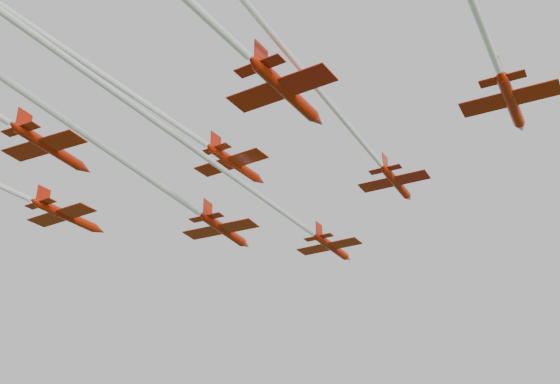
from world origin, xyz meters
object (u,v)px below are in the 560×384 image
at_px(jet_row2_left, 144,175).
at_px(jet_row2_right, 364,144).
at_px(jet_lead, 272,204).
at_px(jet_row3_mid, 135,96).

bearing_deg(jet_row2_left, jet_row2_right, 20.27).
distance_m(jet_lead, jet_row3_mid, 23.69).
relative_size(jet_lead, jet_row2_right, 1.32).
bearing_deg(jet_row2_left, jet_row3_mid, -58.39).
xyz_separation_m(jet_row2_right, jet_row3_mid, (-16.02, -18.92, -0.80)).
distance_m(jet_row2_right, jet_row3_mid, 24.80).
height_order(jet_row2_right, jet_row3_mid, jet_row2_right).
xyz_separation_m(jet_lead, jet_row3_mid, (-2.88, -23.44, 1.80)).
bearing_deg(jet_lead, jet_row2_left, -122.21).
relative_size(jet_row2_left, jet_row3_mid, 1.12).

